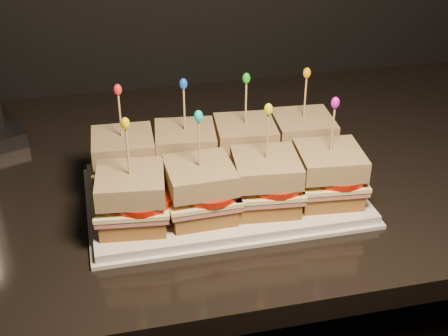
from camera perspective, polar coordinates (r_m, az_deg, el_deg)
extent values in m
cube|color=black|center=(1.43, 13.28, -13.87)|extent=(2.53, 0.69, 0.83)
cube|color=black|center=(1.18, 15.69, 1.57)|extent=(2.57, 0.73, 0.04)
cube|color=silver|center=(0.96, 0.00, -2.39)|extent=(0.40, 0.25, 0.02)
cube|color=silver|center=(0.96, 0.00, -2.69)|extent=(0.42, 0.26, 0.01)
cube|color=brown|center=(0.98, -9.00, -0.57)|extent=(0.09, 0.09, 0.02)
cube|color=#B4534B|center=(0.97, -9.08, 0.26)|extent=(0.10, 0.10, 0.01)
cube|color=#F6EA9D|center=(0.97, -9.11, 0.62)|extent=(0.10, 0.10, 0.01)
cylinder|color=#AB190A|center=(0.96, -8.40, 0.93)|extent=(0.09, 0.09, 0.01)
cube|color=#552B0C|center=(0.95, -9.24, 2.07)|extent=(0.10, 0.10, 0.03)
cylinder|color=tan|center=(0.93, -9.46, 4.54)|extent=(0.00, 0.00, 0.09)
ellipsoid|color=red|center=(0.92, -9.70, 7.08)|extent=(0.01, 0.01, 0.02)
cube|color=brown|center=(0.99, -3.47, 0.06)|extent=(0.10, 0.10, 0.02)
cube|color=#B4534B|center=(0.98, -3.50, 0.90)|extent=(0.11, 0.11, 0.01)
cube|color=#F6EA9D|center=(0.98, -3.51, 1.26)|extent=(0.11, 0.11, 0.01)
cylinder|color=#AB190A|center=(0.97, -2.76, 1.56)|extent=(0.09, 0.09, 0.01)
cube|color=#552B0C|center=(0.96, -3.56, 2.70)|extent=(0.10, 0.10, 0.03)
cylinder|color=tan|center=(0.94, -3.65, 5.16)|extent=(0.00, 0.00, 0.09)
ellipsoid|color=blue|center=(0.92, -3.74, 7.69)|extent=(0.01, 0.01, 0.02)
cube|color=brown|center=(1.00, 1.92, 0.68)|extent=(0.10, 0.10, 0.02)
cube|color=#B4534B|center=(1.00, 1.93, 1.51)|extent=(0.11, 0.10, 0.01)
cube|color=#F6EA9D|center=(0.99, 1.94, 1.86)|extent=(0.11, 0.11, 0.01)
cylinder|color=#AB190A|center=(0.99, 2.71, 2.16)|extent=(0.09, 0.09, 0.01)
cube|color=#552B0C|center=(0.98, 1.96, 3.28)|extent=(0.10, 0.10, 0.03)
cylinder|color=tan|center=(0.96, 2.01, 5.71)|extent=(0.00, 0.00, 0.09)
ellipsoid|color=green|center=(0.94, 2.06, 8.20)|extent=(0.01, 0.01, 0.02)
cube|color=brown|center=(1.03, 7.07, 1.27)|extent=(0.10, 0.10, 0.02)
cube|color=#B4534B|center=(1.02, 7.13, 2.08)|extent=(0.11, 0.10, 0.01)
cube|color=#F6EA9D|center=(1.02, 7.15, 2.43)|extent=(0.11, 0.10, 0.01)
cylinder|color=#AB190A|center=(1.02, 7.93, 2.72)|extent=(0.09, 0.09, 0.01)
cube|color=#552B0C|center=(1.01, 7.25, 3.81)|extent=(0.10, 0.10, 0.03)
cylinder|color=tan|center=(0.99, 7.42, 6.18)|extent=(0.00, 0.00, 0.09)
ellipsoid|color=orange|center=(0.97, 7.59, 8.61)|extent=(0.01, 0.01, 0.02)
cube|color=brown|center=(0.88, -8.30, -4.26)|extent=(0.10, 0.10, 0.02)
cube|color=#B4534B|center=(0.87, -8.38, -3.37)|extent=(0.11, 0.11, 0.01)
cube|color=#F6EA9D|center=(0.87, -8.42, -2.98)|extent=(0.11, 0.11, 0.01)
cylinder|color=#AB190A|center=(0.86, -7.62, -2.68)|extent=(0.09, 0.09, 0.01)
cube|color=#552B0C|center=(0.85, -8.55, -1.43)|extent=(0.10, 0.10, 0.03)
cylinder|color=tan|center=(0.83, -8.78, 1.25)|extent=(0.00, 0.00, 0.09)
ellipsoid|color=#EFB907|center=(0.81, -9.03, 4.05)|extent=(0.01, 0.01, 0.02)
cube|color=brown|center=(0.89, -2.16, -3.52)|extent=(0.09, 0.09, 0.02)
cube|color=#B4534B|center=(0.88, -2.18, -2.62)|extent=(0.10, 0.10, 0.01)
cube|color=#F6EA9D|center=(0.88, -2.19, -2.24)|extent=(0.10, 0.10, 0.01)
cylinder|color=#AB190A|center=(0.87, -1.35, -1.93)|extent=(0.09, 0.09, 0.01)
cube|color=#552B0C|center=(0.86, -2.23, -0.69)|extent=(0.09, 0.09, 0.03)
cylinder|color=tan|center=(0.84, -2.29, 1.98)|extent=(0.00, 0.00, 0.09)
ellipsoid|color=#0BC0BE|center=(0.82, -2.35, 4.76)|extent=(0.01, 0.01, 0.02)
cube|color=brown|center=(0.91, 3.77, -2.75)|extent=(0.10, 0.10, 0.02)
cube|color=#B4534B|center=(0.90, 3.80, -1.87)|extent=(0.11, 0.10, 0.01)
cube|color=#F6EA9D|center=(0.90, 3.82, -1.49)|extent=(0.11, 0.11, 0.01)
cylinder|color=#AB190A|center=(0.89, 4.68, -1.19)|extent=(0.09, 0.09, 0.01)
cube|color=#552B0C|center=(0.88, 3.88, 0.03)|extent=(0.10, 0.10, 0.03)
cylinder|color=tan|center=(0.86, 3.98, 2.66)|extent=(0.00, 0.00, 0.09)
ellipsoid|color=yellow|center=(0.84, 4.08, 5.38)|extent=(0.01, 0.01, 0.02)
cube|color=brown|center=(0.94, 9.38, -2.00)|extent=(0.10, 0.10, 0.02)
cube|color=#B4534B|center=(0.93, 9.47, -1.15)|extent=(0.11, 0.10, 0.01)
cube|color=#F6EA9D|center=(0.93, 9.50, -0.77)|extent=(0.11, 0.11, 0.01)
cylinder|color=#AB190A|center=(0.92, 10.37, -0.47)|extent=(0.09, 0.09, 0.01)
cube|color=#552B0C|center=(0.91, 9.64, 0.71)|extent=(0.10, 0.10, 0.03)
cylinder|color=tan|center=(0.89, 9.89, 3.26)|extent=(0.00, 0.00, 0.09)
ellipsoid|color=#D111C1|center=(0.87, 10.14, 5.90)|extent=(0.01, 0.01, 0.02)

